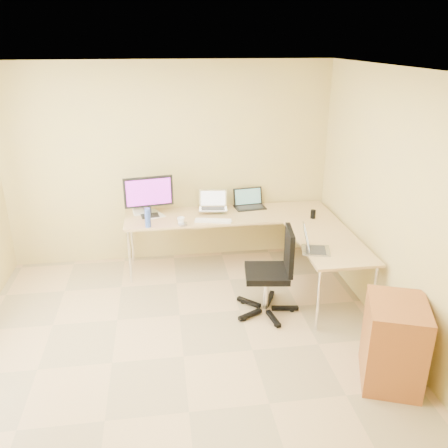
{
  "coord_description": "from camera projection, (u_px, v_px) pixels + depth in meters",
  "views": [
    {
      "loc": [
        -0.13,
        -3.67,
        2.84
      ],
      "look_at": [
        0.55,
        1.1,
        0.9
      ],
      "focal_mm": 37.24,
      "sensor_mm": 36.0,
      "label": 1
    }
  ],
  "objects": [
    {
      "name": "desk_return",
      "position": [
        326.0,
        270.0,
        5.31
      ],
      "size": [
        0.7,
        1.3,
        0.73
      ],
      "primitive_type": "cube",
      "color": "tan",
      "rests_on": "ground"
    },
    {
      "name": "ceiling",
      "position": [
        172.0,
        72.0,
        3.48
      ],
      "size": [
        4.5,
        4.5,
        0.0
      ],
      "primitive_type": "plane",
      "rotation": [
        3.14,
        0.0,
        0.0
      ],
      "color": "white",
      "rests_on": "ground"
    },
    {
      "name": "wall_right",
      "position": [
        409.0,
        219.0,
        4.24
      ],
      "size": [
        0.0,
        4.5,
        4.5
      ],
      "primitive_type": "plane",
      "rotation": [
        1.57,
        0.0,
        -1.57
      ],
      "color": "tan",
      "rests_on": "ground"
    },
    {
      "name": "black_cup",
      "position": [
        313.0,
        214.0,
        5.81
      ],
      "size": [
        0.08,
        0.08,
        0.11
      ],
      "primitive_type": "cylinder",
      "rotation": [
        0.0,
        0.0,
        0.39
      ],
      "color": "black",
      "rests_on": "desk_main"
    },
    {
      "name": "laptop_return",
      "position": [
        316.0,
        241.0,
        4.89
      ],
      "size": [
        0.4,
        0.35,
        0.23
      ],
      "primitive_type": "cube",
      "rotation": [
        0.0,
        0.0,
        1.31
      ],
      "color": "#A5A8BF",
      "rests_on": "desk_return"
    },
    {
      "name": "mug",
      "position": [
        181.0,
        221.0,
        5.63
      ],
      "size": [
        0.11,
        0.11,
        0.09
      ],
      "primitive_type": "imported",
      "rotation": [
        0.0,
        0.0,
        -0.21
      ],
      "color": "white",
      "rests_on": "desk_main"
    },
    {
      "name": "monitor",
      "position": [
        149.0,
        197.0,
        5.79
      ],
      "size": [
        0.64,
        0.29,
        0.53
      ],
      "primitive_type": "cube",
      "rotation": [
        0.0,
        0.0,
        0.16
      ],
      "color": "black",
      "rests_on": "desk_main"
    },
    {
      "name": "book_stack",
      "position": [
        218.0,
        208.0,
        6.13
      ],
      "size": [
        0.26,
        0.31,
        0.04
      ],
      "primitive_type": "cube",
      "rotation": [
        0.0,
        0.0,
        -0.28
      ],
      "color": "#32856B",
      "rests_on": "desk_main"
    },
    {
      "name": "papers",
      "position": [
        152.0,
        214.0,
        5.95
      ],
      "size": [
        0.36,
        0.41,
        0.01
      ],
      "primitive_type": "cube",
      "rotation": [
        0.0,
        0.0,
        0.43
      ],
      "color": "white",
      "rests_on": "desk_main"
    },
    {
      "name": "wall_back",
      "position": [
        170.0,
        165.0,
        6.03
      ],
      "size": [
        4.5,
        0.0,
        4.5
      ],
      "primitive_type": "plane",
      "rotation": [
        1.57,
        0.0,
        0.0
      ],
      "color": "tan",
      "rests_on": "ground"
    },
    {
      "name": "laptop_black",
      "position": [
        250.0,
        199.0,
        6.14
      ],
      "size": [
        0.43,
        0.34,
        0.25
      ],
      "primitive_type": "cube",
      "rotation": [
        0.0,
        0.0,
        0.12
      ],
      "color": "black",
      "rests_on": "desk_main"
    },
    {
      "name": "wall_front",
      "position": [
        207.0,
        443.0,
        1.9
      ],
      "size": [
        4.5,
        0.0,
        4.5
      ],
      "primitive_type": "plane",
      "rotation": [
        -1.57,
        0.0,
        0.0
      ],
      "color": "tan",
      "rests_on": "ground"
    },
    {
      "name": "mouse",
      "position": [
        229.0,
        221.0,
        5.68
      ],
      "size": [
        0.1,
        0.07,
        0.03
      ],
      "primitive_type": "ellipsoid",
      "rotation": [
        0.0,
        0.0,
        0.2
      ],
      "color": "white",
      "rests_on": "desk_main"
    },
    {
      "name": "cd_stack",
      "position": [
        183.0,
        224.0,
        5.61
      ],
      "size": [
        0.12,
        0.12,
        0.03
      ],
      "primitive_type": "cylinder",
      "rotation": [
        0.0,
        0.0,
        -0.01
      ],
      "color": "silver",
      "rests_on": "desk_main"
    },
    {
      "name": "desk_fan",
      "position": [
        140.0,
        204.0,
        5.96
      ],
      "size": [
        0.21,
        0.21,
        0.26
      ],
      "primitive_type": "cylinder",
      "rotation": [
        0.0,
        0.0,
        -0.02
      ],
      "color": "silver",
      "rests_on": "desk_main"
    },
    {
      "name": "floor",
      "position": [
        184.0,
        356.0,
        4.45
      ],
      "size": [
        4.5,
        4.5,
        0.0
      ],
      "primitive_type": "plane",
      "color": "tan",
      "rests_on": "ground"
    },
    {
      "name": "cabinet",
      "position": [
        393.0,
        345.0,
        4.02
      ],
      "size": [
        0.66,
        0.73,
        0.82
      ],
      "primitive_type": "cube",
      "rotation": [
        0.0,
        0.0,
        -0.36
      ],
      "color": "#9E6B2A",
      "rests_on": "ground"
    },
    {
      "name": "white_box",
      "position": [
        142.0,
        210.0,
        5.99
      ],
      "size": [
        0.25,
        0.2,
        0.08
      ],
      "primitive_type": "cube",
      "rotation": [
        0.0,
        0.0,
        0.16
      ],
      "color": "white",
      "rests_on": "desk_main"
    },
    {
      "name": "office_chair",
      "position": [
        267.0,
        271.0,
        4.99
      ],
      "size": [
        0.67,
        0.67,
        1.0
      ],
      "primitive_type": "cube",
      "rotation": [
        0.0,
        0.0,
        -0.14
      ],
      "color": "black",
      "rests_on": "ground"
    },
    {
      "name": "water_bottle",
      "position": [
        148.0,
        218.0,
        5.52
      ],
      "size": [
        0.07,
        0.07,
        0.24
      ],
      "primitive_type": "cylinder",
      "rotation": [
        0.0,
        0.0,
        -0.03
      ],
      "color": "#324DA3",
      "rests_on": "desk_main"
    },
    {
      "name": "desk_main",
      "position": [
        229.0,
        240.0,
        6.1
      ],
      "size": [
        2.65,
        0.7,
        0.73
      ],
      "primitive_type": "cube",
      "color": "tan",
      "rests_on": "ground"
    },
    {
      "name": "laptop_center",
      "position": [
        213.0,
        201.0,
        5.96
      ],
      "size": [
        0.39,
        0.32,
        0.23
      ],
      "primitive_type": "cube",
      "rotation": [
        0.0,
        0.0,
        -0.13
      ],
      "color": "silver",
      "rests_on": "desk_main"
    },
    {
      "name": "keyboard",
      "position": [
        213.0,
        221.0,
        5.72
      ],
      "size": [
        0.46,
        0.22,
        0.02
      ],
      "primitive_type": "cube",
      "rotation": [
        0.0,
        0.0,
        -0.22
      ],
      "color": "white",
      "rests_on": "desk_main"
    }
  ]
}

